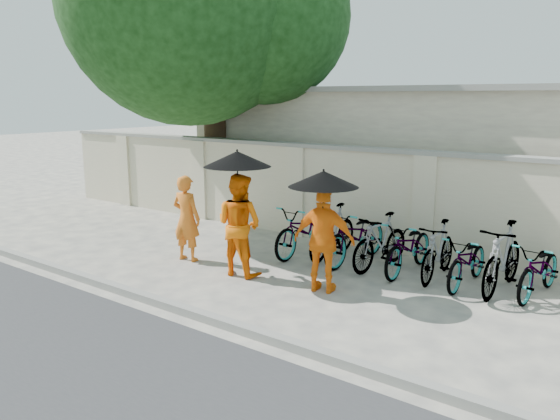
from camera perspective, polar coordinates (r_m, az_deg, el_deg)
The scene contains 19 objects.
ground at distance 9.54m, azimuth -3.95°, elevation -7.17°, with size 80.00×80.00×0.00m, color beige.
kerb at distance 8.38m, azimuth -11.61°, elevation -9.68°, with size 40.00×0.16×0.12m, color gray.
compound_wall at distance 11.37m, azimuth 10.40°, elevation 0.97°, with size 20.00×0.30×2.00m, color beige.
building_behind at distance 14.46m, azimuth 20.78°, elevation 5.08°, with size 14.00×6.00×3.20m, color beige.
shade_tree at distance 13.84m, azimuth -8.11°, elevation 19.99°, with size 6.70×6.20×8.20m.
monk_left at distance 10.51m, azimuth -9.74°, elevation -0.86°, with size 0.60×0.39×1.65m, color orange.
monk_center at distance 9.54m, azimuth -4.29°, elevation -1.53°, with size 0.88×0.68×1.80m, color orange.
parasol_center at distance 9.25m, azimuth -4.49°, elevation 5.34°, with size 1.15×1.15×1.17m.
monk_right at distance 8.70m, azimuth 4.62°, elevation -3.15°, with size 1.00×0.42×1.71m, color orange.
parasol_right at distance 8.42m, azimuth 4.56°, elevation 3.25°, with size 1.10×1.10×1.00m.
bike_0 at distance 10.82m, azimuth 2.70°, elevation -2.08°, with size 0.67×1.92×1.01m, color gray.
bike_1 at distance 10.66m, azimuth 5.53°, elevation -2.24°, with size 0.49×1.73×1.04m, color gray.
bike_2 at distance 10.38m, azimuth 7.95°, elevation -2.70°, with size 0.69×1.97×1.03m, color gray.
bike_3 at distance 10.10m, azimuth 10.44°, elevation -3.25°, with size 0.48×1.69×1.01m, color gray.
bike_4 at distance 9.96m, azimuth 13.35°, elevation -3.79°, with size 0.63×1.81×0.95m, color gray.
bike_5 at distance 9.75m, azimuth 16.19°, elevation -4.11°, with size 0.47×1.67×1.00m, color gray.
bike_6 at distance 9.55m, azimuth 19.04°, elevation -5.02°, with size 0.58×1.66×0.87m, color gray.
bike_7 at distance 9.43m, azimuth 22.25°, elevation -4.67°, with size 0.53×1.88×1.13m, color gray.
bike_8 at distance 9.47m, azimuth 25.50°, elevation -5.63°, with size 0.59×1.69×0.89m, color gray.
Camera 1 is at (5.87, -6.86, 3.08)m, focal length 35.00 mm.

